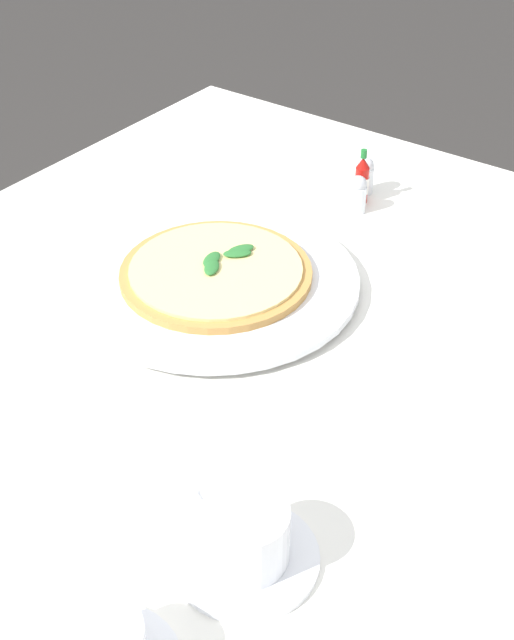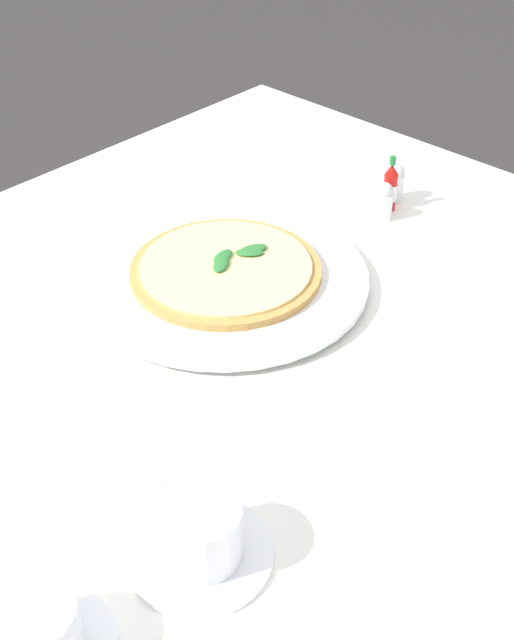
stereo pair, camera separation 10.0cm
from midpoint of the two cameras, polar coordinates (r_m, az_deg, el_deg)
dining_table at (r=1.02m, az=0.07°, el=-9.47°), size 1.23×1.23×0.72m
pizza_plate at (r=1.09m, az=-5.35°, el=2.47°), size 0.36×0.36×0.02m
pizza at (r=1.08m, az=-5.38°, el=3.09°), size 0.24×0.24×0.02m
coffee_cup_near_left at (r=0.76m, az=-4.67°, el=-14.31°), size 0.13×0.13×0.06m
hot_sauce_bottle at (r=1.27m, az=4.65°, el=9.06°), size 0.02×0.02×0.08m
salt_shaker at (r=1.25m, az=4.33°, el=8.09°), size 0.03×0.03×0.06m
pepper_shaker at (r=1.30m, az=4.91°, el=9.29°), size 0.03×0.03×0.06m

